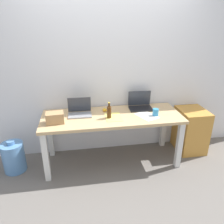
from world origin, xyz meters
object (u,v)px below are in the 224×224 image
(desk, at_px, (112,122))
(laptop_right, at_px, (140,105))
(coffee_mug, at_px, (156,112))
(beer_bottle, at_px, (109,112))
(computer_mouse, at_px, (105,110))
(filing_cabinet, at_px, (190,130))
(cardboard_box, at_px, (55,118))
(water_cooler_jug, at_px, (14,157))
(laptop_left, at_px, (80,111))

(desk, bearing_deg, laptop_right, 23.27)
(desk, relative_size, coffee_mug, 19.83)
(beer_bottle, relative_size, computer_mouse, 2.18)
(filing_cabinet, bearing_deg, laptop_right, 174.61)
(cardboard_box, distance_m, water_cooler_jug, 0.85)
(desk, height_order, computer_mouse, computer_mouse)
(desk, relative_size, water_cooler_jug, 4.08)
(desk, xyz_separation_m, computer_mouse, (-0.08, 0.17, 0.11))
(desk, relative_size, beer_bottle, 8.63)
(desk, xyz_separation_m, beer_bottle, (-0.05, -0.07, 0.18))
(laptop_left, distance_m, filing_cabinet, 1.74)
(laptop_right, distance_m, coffee_mug, 0.32)
(beer_bottle, bearing_deg, computer_mouse, 96.30)
(laptop_left, height_order, beer_bottle, laptop_left)
(beer_bottle, xyz_separation_m, coffee_mug, (0.63, -0.02, -0.04))
(desk, xyz_separation_m, water_cooler_jug, (-1.35, -0.01, -0.42))
(beer_bottle, relative_size, water_cooler_jug, 0.47)
(laptop_right, height_order, coffee_mug, laptop_right)
(cardboard_box, relative_size, coffee_mug, 2.29)
(laptop_right, xyz_separation_m, cardboard_box, (-1.19, -0.30, 0.02))
(laptop_right, xyz_separation_m, coffee_mug, (0.13, -0.29, -0.01))
(laptop_right, distance_m, water_cooler_jug, 1.90)
(desk, bearing_deg, coffee_mug, -9.33)
(cardboard_box, bearing_deg, coffee_mug, 0.56)
(laptop_right, bearing_deg, desk, -156.73)
(filing_cabinet, bearing_deg, desk, -174.74)
(cardboard_box, bearing_deg, laptop_left, 32.96)
(beer_bottle, relative_size, cardboard_box, 1.00)
(computer_mouse, height_order, water_cooler_jug, computer_mouse)
(laptop_right, distance_m, beer_bottle, 0.56)
(laptop_right, relative_size, water_cooler_jug, 0.74)
(coffee_mug, bearing_deg, filing_cabinet, 17.28)
(laptop_left, bearing_deg, coffee_mug, -10.63)
(desk, distance_m, water_cooler_jug, 1.41)
(cardboard_box, bearing_deg, laptop_right, 14.19)
(laptop_left, relative_size, water_cooler_jug, 0.68)
(laptop_right, height_order, water_cooler_jug, laptop_right)
(laptop_right, distance_m, filing_cabinet, 0.93)
(laptop_left, height_order, filing_cabinet, laptop_left)
(beer_bottle, xyz_separation_m, water_cooler_jug, (-1.30, 0.07, -0.60))
(coffee_mug, bearing_deg, laptop_left, 169.37)
(filing_cabinet, bearing_deg, coffee_mug, -162.72)
(coffee_mug, relative_size, water_cooler_jug, 0.21)
(laptop_left, distance_m, beer_bottle, 0.42)
(desk, bearing_deg, beer_bottle, -124.31)
(computer_mouse, bearing_deg, filing_cabinet, -6.05)
(beer_bottle, distance_m, filing_cabinet, 1.40)
(beer_bottle, height_order, water_cooler_jug, beer_bottle)
(cardboard_box, bearing_deg, beer_bottle, 2.85)
(laptop_left, distance_m, cardboard_box, 0.37)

